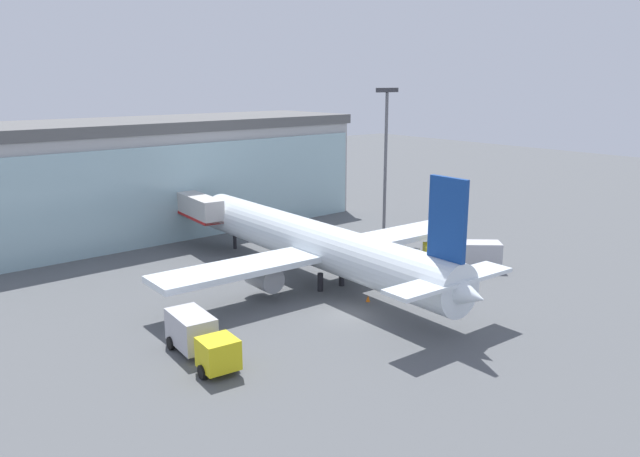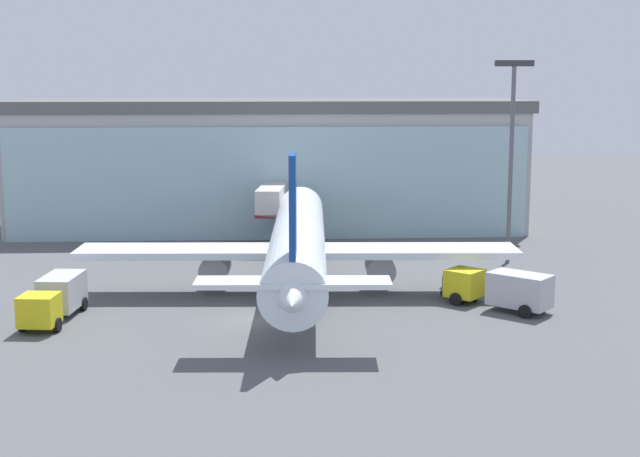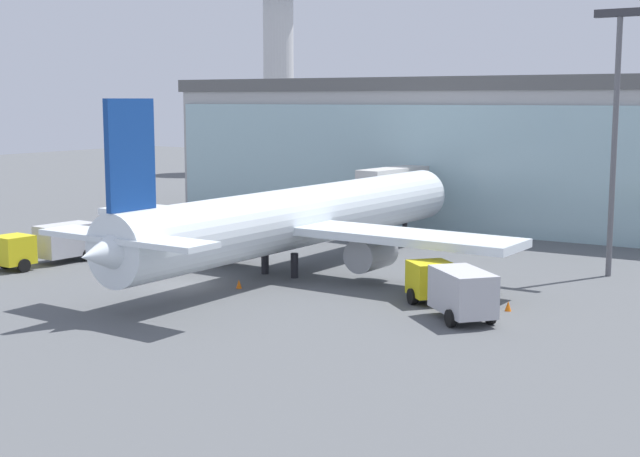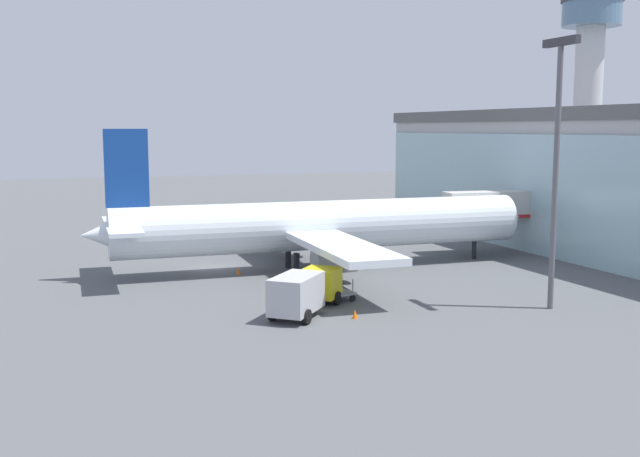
{
  "view_description": "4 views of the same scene",
  "coord_description": "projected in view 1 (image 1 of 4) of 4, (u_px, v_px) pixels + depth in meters",
  "views": [
    {
      "loc": [
        -30.32,
        -34.28,
        17.83
      ],
      "look_at": [
        3.66,
        8.15,
        4.83
      ],
      "focal_mm": 35.0,
      "sensor_mm": 36.0,
      "label": 1
    },
    {
      "loc": [
        2.96,
        -56.26,
        15.54
      ],
      "look_at": [
        4.64,
        9.05,
        4.44
      ],
      "focal_mm": 50.0,
      "sensor_mm": 36.0,
      "label": 2
    },
    {
      "loc": [
        36.31,
        -40.28,
        11.36
      ],
      "look_at": [
        5.5,
        6.57,
        3.2
      ],
      "focal_mm": 50.0,
      "sensor_mm": 36.0,
      "label": 3
    },
    {
      "loc": [
        59.87,
        -12.21,
        11.46
      ],
      "look_at": [
        1.56,
        8.57,
        3.12
      ],
      "focal_mm": 42.0,
      "sensor_mm": 36.0,
      "label": 4
    }
  ],
  "objects": [
    {
      "name": "airplane",
      "position": [
        316.0,
        244.0,
        55.52
      ],
      "size": [
        31.73,
        37.55,
        11.4
      ],
      "rotation": [
        0.0,
        0.0,
        1.55
      ],
      "color": "white",
      "rests_on": "ground"
    },
    {
      "name": "fuel_truck",
      "position": [
        465.0,
        254.0,
        60.08
      ],
      "size": [
        6.97,
        6.43,
        2.65
      ],
      "rotation": [
        0.0,
        0.0,
        2.43
      ],
      "color": "yellow",
      "rests_on": "ground"
    },
    {
      "name": "catering_truck",
      "position": [
        199.0,
        337.0,
        40.68
      ],
      "size": [
        2.96,
        7.45,
        2.65
      ],
      "rotation": [
        0.0,
        0.0,
        4.64
      ],
      "color": "yellow",
      "rests_on": "ground"
    },
    {
      "name": "safety_cone_nose",
      "position": [
        368.0,
        298.0,
        51.36
      ],
      "size": [
        0.36,
        0.36,
        0.55
      ],
      "primitive_type": "cone",
      "color": "orange",
      "rests_on": "ground"
    },
    {
      "name": "terminal_building",
      "position": [
        149.0,
        175.0,
        74.7
      ],
      "size": [
        52.8,
        16.96,
        13.29
      ],
      "rotation": [
        0.0,
        0.0,
        0.03
      ],
      "color": "#A7A7A7",
      "rests_on": "ground"
    },
    {
      "name": "safety_cone_wingtip",
      "position": [
        459.0,
        256.0,
        63.58
      ],
      "size": [
        0.36,
        0.36,
        0.55
      ],
      "primitive_type": "cone",
      "color": "orange",
      "rests_on": "ground"
    },
    {
      "name": "ground",
      "position": [
        349.0,
        314.0,
        48.61
      ],
      "size": [
        240.0,
        240.0,
        0.0
      ],
      "primitive_type": "plane",
      "color": "#545659"
    },
    {
      "name": "apron_light_mast",
      "position": [
        386.0,
        148.0,
        72.06
      ],
      "size": [
        3.2,
        0.4,
        16.94
      ],
      "color": "#59595E",
      "rests_on": "ground"
    },
    {
      "name": "baggage_cart",
      "position": [
        426.0,
        262.0,
        60.95
      ],
      "size": [
        2.32,
        3.14,
        1.5
      ],
      "rotation": [
        0.0,
        0.0,
        5.0
      ],
      "color": "gray",
      "rests_on": "ground"
    },
    {
      "name": "jet_bridge",
      "position": [
        193.0,
        206.0,
        68.64
      ],
      "size": [
        3.23,
        11.69,
        5.68
      ],
      "rotation": [
        0.0,
        0.0,
        1.48
      ],
      "color": "beige",
      "rests_on": "ground"
    }
  ]
}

